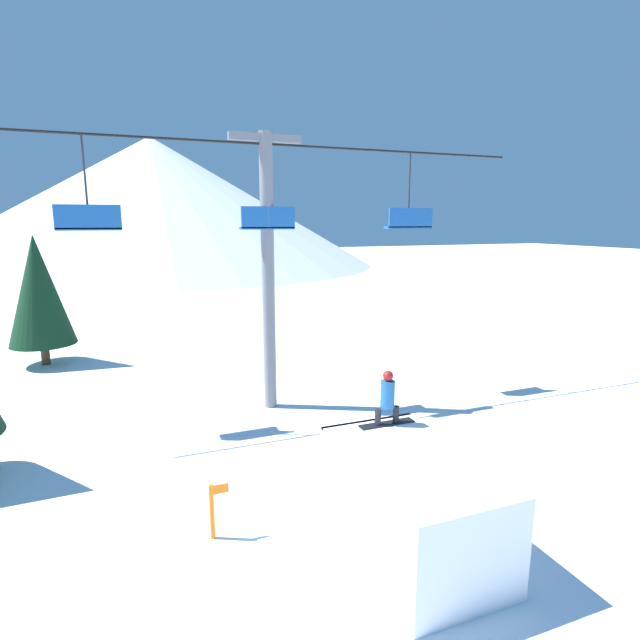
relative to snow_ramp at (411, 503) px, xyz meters
name	(u,v)px	position (x,y,z in m)	size (l,w,h in m)	color
ground_plane	(394,571)	(-0.63, -0.50, -0.98)	(220.00, 220.00, 0.00)	white
mountain_ridge	(153,202)	(-0.63, 70.97, 8.22)	(63.92, 63.92, 18.41)	silver
snow_ramp	(411,503)	(0.00, 0.00, 0.00)	(2.26, 4.01, 1.97)	white
snowboarder	(387,398)	(0.30, 1.60, 1.61)	(1.32, 0.32, 1.26)	black
chairlift	(268,252)	(-0.49, 8.60, 4.49)	(19.03, 0.44, 9.32)	slate
pine_tree_far	(38,290)	(-8.71, 17.51, 2.45)	(2.82, 2.82, 5.93)	#4C3823
trail_marker	(213,509)	(-3.63, 1.74, -0.33)	(0.41, 0.10, 1.20)	orange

